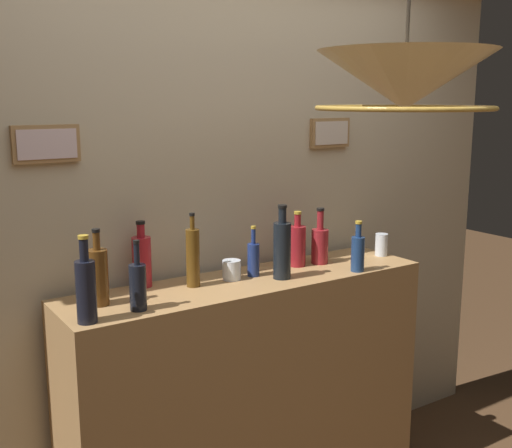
# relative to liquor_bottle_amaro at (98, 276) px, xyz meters

# --- Properties ---
(panelled_rear_partition) EXTENTS (3.42, 0.15, 2.54)m
(panelled_rear_partition) POSITION_rel_liquor_bottle_amaro_xyz_m (0.65, 0.25, 0.14)
(panelled_rear_partition) COLOR #BCAD8E
(panelled_rear_partition) RESTS_ON ground
(bar_shelf_unit) EXTENTS (1.64, 0.40, 1.09)m
(bar_shelf_unit) POSITION_rel_liquor_bottle_amaro_xyz_m (0.65, -0.03, -0.66)
(bar_shelf_unit) COLOR #9E7547
(bar_shelf_unit) RESTS_ON ground
(liquor_bottle_amaro) EXTENTS (0.08, 0.08, 0.29)m
(liquor_bottle_amaro) POSITION_rel_liquor_bottle_amaro_xyz_m (0.00, 0.00, 0.00)
(liquor_bottle_amaro) COLOR #573313
(liquor_bottle_amaro) RESTS_ON bar_shelf_unit
(liquor_bottle_whiskey) EXTENTS (0.06, 0.06, 0.31)m
(liquor_bottle_whiskey) POSITION_rel_liquor_bottle_amaro_xyz_m (0.41, 0.02, 0.01)
(liquor_bottle_whiskey) COLOR #5B3C13
(liquor_bottle_whiskey) RESTS_ON bar_shelf_unit
(liquor_bottle_rum) EXTENTS (0.07, 0.07, 0.31)m
(liquor_bottle_rum) POSITION_rel_liquor_bottle_amaro_xyz_m (-0.10, -0.16, 0.01)
(liquor_bottle_rum) COLOR black
(liquor_bottle_rum) RESTS_ON bar_shelf_unit
(liquor_bottle_vermouth) EXTENTS (0.08, 0.08, 0.32)m
(liquor_bottle_vermouth) POSITION_rel_liquor_bottle_amaro_xyz_m (0.78, -0.09, 0.02)
(liquor_bottle_vermouth) COLOR black
(liquor_bottle_vermouth) RESTS_ON bar_shelf_unit
(liquor_bottle_gin) EXTENTS (0.08, 0.08, 0.26)m
(liquor_bottle_gin) POSITION_rel_liquor_bottle_amaro_xyz_m (1.07, 0.02, -0.02)
(liquor_bottle_gin) COLOR maroon
(liquor_bottle_gin) RESTS_ON bar_shelf_unit
(liquor_bottle_port) EXTENTS (0.05, 0.05, 0.22)m
(liquor_bottle_port) POSITION_rel_liquor_bottle_amaro_xyz_m (0.69, 0.01, -0.03)
(liquor_bottle_port) COLOR navy
(liquor_bottle_port) RESTS_ON bar_shelf_unit
(liquor_bottle_vodka) EXTENTS (0.06, 0.06, 0.23)m
(liquor_bottle_vodka) POSITION_rel_liquor_bottle_amaro_xyz_m (1.12, -0.18, -0.02)
(liquor_bottle_vodka) COLOR navy
(liquor_bottle_vodka) RESTS_ON bar_shelf_unit
(liquor_bottle_brandy) EXTENTS (0.06, 0.06, 0.26)m
(liquor_bottle_brandy) POSITION_rel_liquor_bottle_amaro_xyz_m (0.10, -0.14, -0.02)
(liquor_bottle_brandy) COLOR black
(liquor_bottle_brandy) RESTS_ON bar_shelf_unit
(liquor_bottle_tequila) EXTENTS (0.08, 0.08, 0.25)m
(liquor_bottle_tequila) POSITION_rel_liquor_bottle_amaro_xyz_m (0.95, 0.04, -0.01)
(liquor_bottle_tequila) COLOR maroon
(liquor_bottle_tequila) RESTS_ON bar_shelf_unit
(liquor_bottle_bourbon) EXTENTS (0.08, 0.08, 0.27)m
(liquor_bottle_bourbon) POSITION_rel_liquor_bottle_amaro_xyz_m (0.23, 0.13, -0.00)
(liquor_bottle_bourbon) COLOR #A41D27
(liquor_bottle_bourbon) RESTS_ON bar_shelf_unit
(glass_tumbler_rocks) EXTENTS (0.08, 0.08, 0.08)m
(glass_tumbler_rocks) POSITION_rel_liquor_bottle_amaro_xyz_m (0.59, 0.01, -0.07)
(glass_tumbler_rocks) COLOR silver
(glass_tumbler_rocks) RESTS_ON bar_shelf_unit
(glass_tumbler_highball) EXTENTS (0.06, 0.06, 0.11)m
(glass_tumbler_highball) POSITION_rel_liquor_bottle_amaro_xyz_m (1.42, -0.03, -0.06)
(glass_tumbler_highball) COLOR silver
(glass_tumbler_highball) RESTS_ON bar_shelf_unit
(pendant_lamp) EXTENTS (0.59, 0.59, 0.57)m
(pendant_lamp) POSITION_rel_liquor_bottle_amaro_xyz_m (0.83, -0.70, 0.70)
(pendant_lamp) COLOR beige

